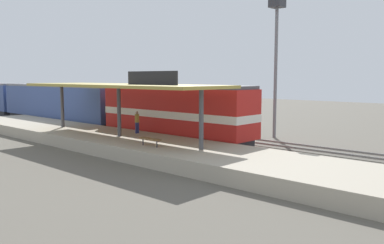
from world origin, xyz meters
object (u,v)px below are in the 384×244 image
(platform_bench, at_px, (150,139))
(light_mast, at_px, (276,39))
(passenger_carriage_front, at_px, (59,104))
(freight_car, at_px, (168,111))
(person_waiting, at_px, (137,121))
(locomotive, at_px, (174,112))

(platform_bench, height_order, light_mast, light_mast)
(platform_bench, xyz_separation_m, passenger_carriage_front, (6.00, 21.87, 0.97))
(freight_car, xyz_separation_m, person_waiting, (-7.35, -4.28, -0.12))
(platform_bench, relative_size, freight_car, 0.14)
(passenger_carriage_front, relative_size, person_waiting, 11.70)
(freight_car, relative_size, person_waiting, 7.02)
(passenger_carriage_front, bearing_deg, locomotive, -90.00)
(locomotive, height_order, light_mast, light_mast)
(platform_bench, height_order, locomotive, locomotive)
(platform_bench, xyz_separation_m, freight_car, (10.60, 9.44, 0.63))
(platform_bench, distance_m, passenger_carriage_front, 22.70)
(platform_bench, bearing_deg, light_mast, -2.34)
(passenger_carriage_front, bearing_deg, platform_bench, -105.34)
(freight_car, bearing_deg, platform_bench, -138.32)
(locomotive, relative_size, passenger_carriage_front, 0.72)
(locomotive, distance_m, freight_car, 7.23)
(passenger_carriage_front, height_order, person_waiting, passenger_carriage_front)
(light_mast, bearing_deg, person_waiting, 151.51)
(platform_bench, height_order, passenger_carriage_front, passenger_carriage_front)
(locomotive, bearing_deg, light_mast, -29.62)
(person_waiting, bearing_deg, locomotive, -25.15)
(light_mast, relative_size, person_waiting, 6.84)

